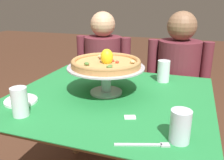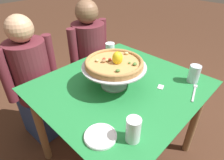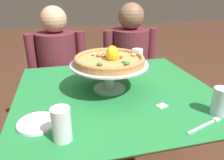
% 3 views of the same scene
% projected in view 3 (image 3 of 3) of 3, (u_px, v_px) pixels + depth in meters
% --- Properties ---
extents(dining_table, '(1.07, 0.99, 0.74)m').
position_uv_depth(dining_table, '(116.00, 108.00, 1.23)').
color(dining_table, olive).
rests_on(dining_table, ground).
extents(pizza_stand, '(0.42, 0.42, 0.15)m').
position_uv_depth(pizza_stand, '(109.00, 71.00, 1.16)').
color(pizza_stand, '#B7B7C1').
rests_on(pizza_stand, dining_table).
extents(pizza, '(0.37, 0.37, 0.10)m').
position_uv_depth(pizza, '(110.00, 59.00, 1.13)').
color(pizza, tan).
rests_on(pizza, pizza_stand).
extents(water_glass_front_left, '(0.07, 0.07, 0.13)m').
position_uv_depth(water_glass_front_left, '(62.00, 127.00, 0.78)').
color(water_glass_front_left, white).
rests_on(water_glass_front_left, dining_table).
extents(water_glass_front_right, '(0.08, 0.08, 0.12)m').
position_uv_depth(water_glass_front_right, '(220.00, 103.00, 0.95)').
color(water_glass_front_right, silver).
rests_on(water_glass_front_right, dining_table).
extents(water_glass_back_right, '(0.08, 0.08, 0.14)m').
position_uv_depth(water_glass_back_right, '(137.00, 60.00, 1.51)').
color(water_glass_back_right, white).
rests_on(water_glass_back_right, dining_table).
extents(side_plate, '(0.16, 0.16, 0.02)m').
position_uv_depth(side_plate, '(37.00, 123.00, 0.89)').
color(side_plate, white).
rests_on(side_plate, dining_table).
extents(dinner_fork, '(0.19, 0.08, 0.01)m').
position_uv_depth(dinner_fork, '(206.00, 125.00, 0.89)').
color(dinner_fork, '#B7B7C1').
rests_on(dinner_fork, dining_table).
extents(sugar_packet, '(0.06, 0.05, 0.00)m').
position_uv_depth(sugar_packet, '(162.00, 106.00, 1.03)').
color(sugar_packet, white).
rests_on(sugar_packet, dining_table).
extents(diner_left, '(0.47, 0.33, 1.15)m').
position_uv_depth(diner_left, '(60.00, 81.00, 1.83)').
color(diner_left, navy).
rests_on(diner_left, ground).
extents(diner_right, '(0.47, 0.33, 1.16)m').
position_uv_depth(diner_right, '(129.00, 73.00, 1.95)').
color(diner_right, gray).
rests_on(diner_right, ground).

